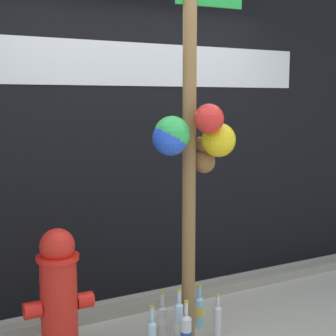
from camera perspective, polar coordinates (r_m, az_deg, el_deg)
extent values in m
cube|color=black|center=(4.30, -4.12, 7.39)|extent=(10.00, 0.20, 3.34)
cube|color=silver|center=(3.92, -16.29, 11.85)|extent=(5.14, 0.01, 0.36)
cube|color=gray|center=(4.25, -1.48, -15.19)|extent=(8.00, 0.12, 0.08)
cylinder|color=olive|center=(3.36, 2.46, 2.54)|extent=(0.09, 0.09, 2.79)
sphere|color=red|center=(3.22, 4.76, 5.68)|extent=(0.20, 0.20, 0.20)
sphere|color=yellow|center=(3.34, 5.87, 3.24)|extent=(0.23, 0.23, 0.23)
sphere|color=green|center=(3.19, 0.47, 3.89)|extent=(0.24, 0.24, 0.24)
sphere|color=blue|center=(3.19, 0.27, 3.51)|extent=(0.24, 0.24, 0.24)
sphere|color=brown|center=(3.46, 4.17, 0.71)|extent=(0.16, 0.16, 0.16)
sphere|color=brown|center=(3.45, 4.19, 2.73)|extent=(0.11, 0.11, 0.11)
sphere|color=brown|center=(3.42, 3.67, 3.28)|extent=(0.05, 0.05, 0.05)
sphere|color=brown|center=(3.46, 4.72, 3.32)|extent=(0.05, 0.05, 0.05)
sphere|color=brown|center=(3.40, 4.62, 2.66)|extent=(0.04, 0.04, 0.04)
cylinder|color=red|center=(3.44, -12.44, -15.71)|extent=(0.24, 0.24, 0.68)
cylinder|color=red|center=(3.31, -12.62, -10.05)|extent=(0.28, 0.28, 0.03)
sphere|color=red|center=(3.29, -12.66, -8.76)|extent=(0.23, 0.23, 0.23)
cylinder|color=red|center=(3.39, -15.40, -15.55)|extent=(0.11, 0.11, 0.11)
cylinder|color=red|center=(3.47, -9.59, -14.79)|extent=(0.11, 0.11, 0.11)
cone|color=#B2DBEA|center=(3.49, -1.86, -17.38)|extent=(0.06, 0.06, 0.02)
cylinder|color=#B2DBEA|center=(3.47, -1.87, -16.50)|extent=(0.03, 0.03, 0.09)
cylinder|color=gold|center=(3.45, -1.87, -15.71)|extent=(0.03, 0.03, 0.01)
cylinder|color=#B2DBEA|center=(3.61, 1.28, -17.70)|extent=(0.06, 0.06, 0.30)
cone|color=#B2DBEA|center=(3.54, 1.29, -15.36)|extent=(0.06, 0.06, 0.02)
cylinder|color=#B2DBEA|center=(3.52, 1.29, -14.56)|extent=(0.03, 0.03, 0.08)
cylinder|color=silver|center=(3.62, 1.28, -17.97)|extent=(0.06, 0.06, 0.08)
cylinder|color=gold|center=(3.50, 1.30, -13.85)|extent=(0.03, 0.03, 0.01)
cylinder|color=silver|center=(3.80, -0.66, -17.23)|extent=(0.07, 0.07, 0.19)
cone|color=silver|center=(3.76, -0.66, -15.77)|extent=(0.07, 0.07, 0.03)
cylinder|color=silver|center=(3.73, -0.66, -14.94)|extent=(0.03, 0.03, 0.09)
cylinder|color=silver|center=(3.80, -0.66, -17.21)|extent=(0.07, 0.07, 0.06)
cylinder|color=gold|center=(3.71, -0.66, -14.20)|extent=(0.04, 0.04, 0.01)
cylinder|color=silver|center=(3.53, 2.10, -18.78)|extent=(0.07, 0.07, 0.25)
cone|color=silver|center=(3.47, 2.11, -16.74)|extent=(0.07, 0.07, 0.03)
cylinder|color=silver|center=(3.44, 2.11, -15.87)|extent=(0.03, 0.03, 0.09)
cylinder|color=#1E478C|center=(3.53, 2.10, -18.85)|extent=(0.08, 0.08, 0.07)
cylinder|color=gold|center=(3.42, 2.12, -15.13)|extent=(0.03, 0.03, 0.01)
cylinder|color=silver|center=(3.79, 5.74, -17.20)|extent=(0.06, 0.06, 0.21)
cone|color=silver|center=(3.74, 5.76, -15.61)|extent=(0.06, 0.06, 0.02)
cylinder|color=silver|center=(3.72, 5.77, -14.97)|extent=(0.03, 0.03, 0.07)
cylinder|color=gold|center=(3.71, 5.78, -14.41)|extent=(0.03, 0.03, 0.01)
cylinder|color=#93CCE0|center=(3.90, 3.60, -16.33)|extent=(0.08, 0.08, 0.21)
cone|color=#93CCE0|center=(3.85, 3.62, -14.68)|extent=(0.08, 0.08, 0.03)
cylinder|color=#93CCE0|center=(3.83, 3.63, -13.97)|extent=(0.03, 0.03, 0.07)
cylinder|color=#D8C64C|center=(3.89, 3.60, -16.13)|extent=(0.08, 0.08, 0.08)
cylinder|color=gold|center=(3.82, 3.63, -13.39)|extent=(0.04, 0.04, 0.01)
cube|color=#8C99B2|center=(3.97, 3.22, -17.55)|extent=(0.10, 0.12, 0.01)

